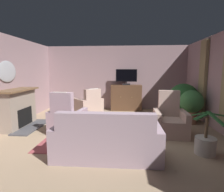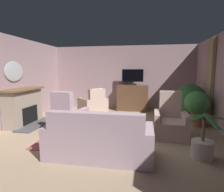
# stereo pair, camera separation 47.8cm
# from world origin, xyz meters

# --- Properties ---
(ground_plane) EXTENTS (6.59, 7.47, 0.04)m
(ground_plane) POSITION_xyz_m (0.00, 0.00, -0.02)
(ground_plane) COLOR tan
(wall_back) EXTENTS (6.59, 0.10, 2.72)m
(wall_back) POSITION_xyz_m (0.00, 3.49, 1.36)
(wall_back) COLOR gray
(wall_back) RESTS_ON ground_plane
(curtain_panel_far) EXTENTS (0.10, 0.44, 2.28)m
(curtain_panel_far) POSITION_xyz_m (2.93, 1.62, 1.49)
(curtain_panel_far) COLOR #8E7F56
(rug_central) EXTENTS (2.61, 2.13, 0.01)m
(rug_central) POSITION_xyz_m (-0.22, -0.09, 0.01)
(rug_central) COLOR #9E474C
(rug_central) RESTS_ON ground_plane
(fireplace) EXTENTS (0.93, 1.52, 1.14)m
(fireplace) POSITION_xyz_m (-2.71, 0.53, 0.54)
(fireplace) COLOR #4C4C51
(fireplace) RESTS_ON ground_plane
(wall_mirror_oval) EXTENTS (0.06, 0.82, 0.62)m
(wall_mirror_oval) POSITION_xyz_m (-2.96, 0.53, 1.65)
(wall_mirror_oval) COLOR #B2B7BF
(tv_cabinet) EXTENTS (1.28, 0.49, 1.08)m
(tv_cabinet) POSITION_xyz_m (0.46, 3.14, 0.52)
(tv_cabinet) COLOR #402A1C
(tv_cabinet) RESTS_ON ground_plane
(television) EXTENTS (0.87, 0.20, 0.65)m
(television) POSITION_xyz_m (0.46, 3.08, 1.42)
(television) COLOR black
(television) RESTS_ON tv_cabinet
(coffee_table) EXTENTS (0.86, 0.61, 0.41)m
(coffee_table) POSITION_xyz_m (0.19, 0.02, 0.37)
(coffee_table) COLOR #422B19
(coffee_table) RESTS_ON ground_plane
(tv_remote) EXTENTS (0.17, 0.12, 0.02)m
(tv_remote) POSITION_xyz_m (0.12, 0.08, 0.43)
(tv_remote) COLOR black
(tv_remote) RESTS_ON coffee_table
(folded_newspaper) EXTENTS (0.32, 0.24, 0.01)m
(folded_newspaper) POSITION_xyz_m (0.36, 0.10, 0.42)
(folded_newspaper) COLOR silver
(folded_newspaper) RESTS_ON coffee_table
(sofa_floral) EXTENTS (2.04, 0.87, 0.96)m
(sofa_floral) POSITION_xyz_m (0.11, -1.22, 0.32)
(sofa_floral) COLOR #AD93A3
(sofa_floral) RESTS_ON ground_plane
(armchair_facing_sofa) EXTENTS (0.95, 0.96, 1.15)m
(armchair_facing_sofa) POSITION_xyz_m (-1.13, 0.20, 0.34)
(armchair_facing_sofa) COLOR #AD93A3
(armchair_facing_sofa) RESTS_ON ground_plane
(armchair_by_fireplace) EXTENTS (1.24, 1.24, 1.04)m
(armchair_by_fireplace) POSITION_xyz_m (-0.95, 2.12, 0.33)
(armchair_by_fireplace) COLOR #BC9E8E
(armchair_by_fireplace) RESTS_ON ground_plane
(armchair_angled_to_table) EXTENTS (0.84, 0.87, 1.14)m
(armchair_angled_to_table) POSITION_xyz_m (1.62, 0.25, 0.35)
(armchair_angled_to_table) COLOR #BC9E8E
(armchair_angled_to_table) RESTS_ON ground_plane
(potted_plant_leafy_by_curtain) EXTENTS (0.72, 0.72, 1.07)m
(potted_plant_leafy_by_curtain) POSITION_xyz_m (2.51, 1.30, 0.66)
(potted_plant_leafy_by_curtain) COLOR #99664C
(potted_plant_leafy_by_curtain) RESTS_ON ground_plane
(potted_plant_tall_palm_by_window) EXTENTS (0.86, 0.80, 0.89)m
(potted_plant_tall_palm_by_window) POSITION_xyz_m (2.07, -0.89, 0.22)
(potted_plant_tall_palm_by_window) COLOR beige
(potted_plant_tall_palm_by_window) RESTS_ON ground_plane
(potted_plant_small_fern_corner) EXTENTS (1.05, 1.05, 1.22)m
(potted_plant_small_fern_corner) POSITION_xyz_m (2.48, 2.05, 0.68)
(potted_plant_small_fern_corner) COLOR #99664C
(potted_plant_small_fern_corner) RESTS_ON ground_plane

